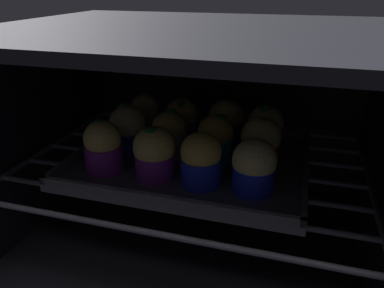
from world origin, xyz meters
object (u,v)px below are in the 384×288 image
Objects in this scene: muffin_row0_col2 at (201,160)px; muffin_row0_col1 at (154,152)px; muffin_row1_col3 at (260,142)px; muffin_row1_col2 at (216,138)px; muffin_row1_col1 at (169,134)px; muffin_row2_col2 at (226,122)px; muffin_row0_col0 at (103,146)px; muffin_row1_col0 at (128,128)px; muffin_row0_col3 at (254,167)px; muffin_row2_col1 at (182,119)px; muffin_row2_col0 at (145,114)px; muffin_row2_col3 at (265,128)px; baking_tray at (192,160)px.

muffin_row0_col1 is at bearing 178.40° from muffin_row0_col2.
muffin_row1_col2 is at bearing -178.35° from muffin_row1_col3.
muffin_row2_col2 reaches higher than muffin_row1_col1.
muffin_row0_col0 reaches higher than muffin_row1_col3.
muffin_row1_col3 is 9.98cm from muffin_row2_col2.
muffin_row1_col2 is at bearing 0.39° from muffin_row1_col0.
muffin_row2_col1 is (-14.67, 14.51, 0.17)cm from muffin_row0_col3.
muffin_row0_col2 is at bearing -90.85° from muffin_row2_col2.
muffin_row2_col3 reaches higher than muffin_row2_col0.
baking_tray is 4.65× the size of muffin_row2_col2.
muffin_row1_col3 reaches higher than muffin_row0_col2.
muffin_row2_col0 is at bearing 153.21° from muffin_row1_col2.
muffin_row2_col1 is at bearing 43.68° from muffin_row1_col0.
baking_tray is 4.52× the size of muffin_row0_col0.
muffin_row2_col2 is at bearing -0.55° from muffin_row2_col0.
muffin_row2_col1 is (0.08, 6.65, 0.23)cm from muffin_row1_col1.
baking_tray is 11.87cm from muffin_row1_col0.
muffin_row1_col0 is at bearing -88.57° from muffin_row2_col0.
muffin_row1_col3 is at bearing -24.44° from muffin_row2_col1.
muffin_row1_col1 is (7.47, 8.01, -0.35)cm from muffin_row0_col0.
muffin_row1_col0 is at bearing -178.04° from muffin_row1_col1.
muffin_row0_col1 is (8.03, 0.18, -0.07)cm from muffin_row0_col0.
muffin_row2_col2 is (-6.86, 7.24, -0.07)cm from muffin_row1_col3.
muffin_row0_col1 is at bearing -62.65° from muffin_row2_col0.
muffin_row0_col2 is 0.95× the size of muffin_row1_col0.
muffin_row2_col1 is 14.48cm from muffin_row2_col3.
muffin_row0_col3 is at bearing -0.11° from muffin_row0_col1.
muffin_row1_col1 is 0.99× the size of muffin_row2_col1.
muffin_row1_col1 is 14.59cm from muffin_row1_col3.
muffin_row2_col0 is 0.95× the size of muffin_row2_col3.
muffin_row0_col3 is 7.91cm from muffin_row1_col3.
muffin_row1_col2 is at bearing 88.65° from muffin_row0_col2.
muffin_row2_col0 is (-11.26, 7.74, 4.16)cm from baking_tray.
muffin_row0_col1 is 1.01× the size of muffin_row2_col2.
muffin_row0_col1 is at bearing 1.29° from muffin_row0_col0.
muffin_row1_col2 is 16.83cm from muffin_row2_col0.
muffin_row2_col1 is (-14.52, 6.60, -0.07)cm from muffin_row1_col3.
muffin_row2_col1 reaches higher than muffin_row0_col3.
muffin_row1_col2 is at bearing -41.76° from muffin_row2_col1.
muffin_row0_col0 is 10.96cm from muffin_row1_col1.
muffin_row0_col2 is 10.75cm from muffin_row1_col3.
muffin_row1_col0 is 21.74cm from muffin_row1_col3.
muffin_row2_col3 is (21.89, -0.38, -0.04)cm from muffin_row2_col0.
muffin_row0_col1 and muffin_row2_col3 have the same top height.
muffin_row0_col0 reaches higher than muffin_row2_col1.
muffin_row2_col0 is at bearing 117.35° from muffin_row0_col1.
muffin_row1_col0 reaches higher than baking_tray.
muffin_row2_col1 is at bearing 62.75° from muffin_row0_col0.
muffin_row2_col0 is at bearing 161.38° from muffin_row1_col3.
muffin_row2_col3 is at bearing 46.78° from muffin_row0_col1.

